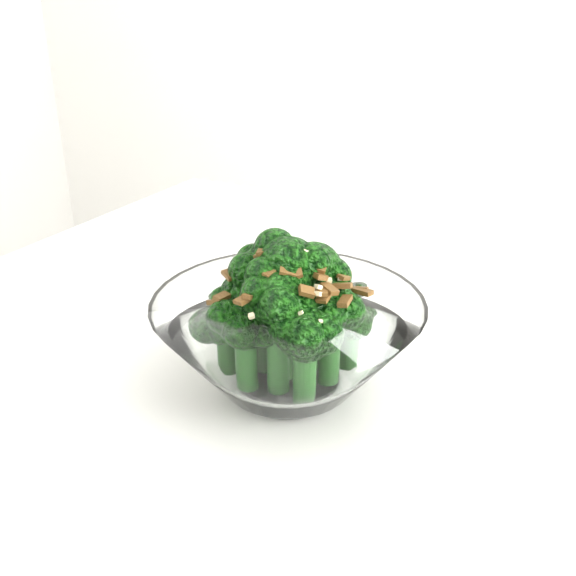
% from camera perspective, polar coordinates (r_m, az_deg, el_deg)
% --- Properties ---
extents(table, '(1.31, 0.98, 0.75)m').
position_cam_1_polar(table, '(0.58, 19.33, -14.25)').
color(table, white).
rests_on(table, ground).
extents(broccoli_dish, '(0.21, 0.21, 0.13)m').
position_cam_1_polar(broccoli_dish, '(0.49, -0.14, -3.88)').
color(broccoli_dish, white).
rests_on(broccoli_dish, table).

